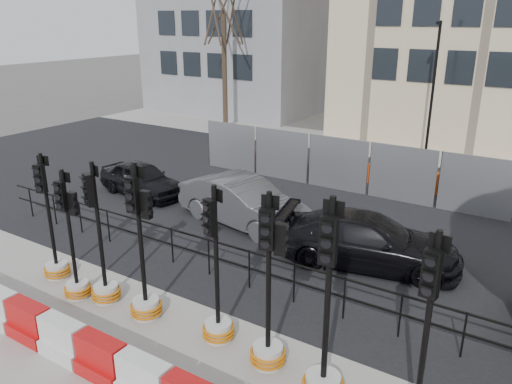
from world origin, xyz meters
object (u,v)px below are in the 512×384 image
Objects in this scene: traffic_signal_d at (144,283)px; car_c at (368,241)px; car_a at (142,179)px; traffic_signal_a at (54,253)px.

car_c is at bearing 50.47° from traffic_signal_d.
car_a is 0.75× the size of car_c.
car_c is (8.82, -0.77, 0.07)m from car_a.
traffic_signal_a reaches higher than car_c.
traffic_signal_d is 5.81m from car_c.
traffic_signal_d is at bearing -20.15° from traffic_signal_a.
traffic_signal_d reaches higher than traffic_signal_a.
car_a is at bearing 128.29° from traffic_signal_d.
traffic_signal_a is 6.15m from car_a.
traffic_signal_a is at bearing 171.66° from traffic_signal_d.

